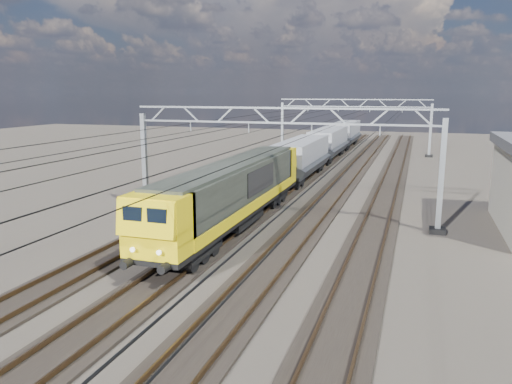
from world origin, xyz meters
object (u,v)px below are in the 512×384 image
(catenary_gantry_mid, at_px, (279,159))
(catenary_gantry_far, at_px, (353,124))
(locomotive, at_px, (234,190))
(hopper_wagon_lead, at_px, (302,156))
(hopper_wagon_mid, at_px, (328,141))
(hopper_wagon_third, at_px, (345,132))

(catenary_gantry_mid, bearing_deg, catenary_gantry_far, 90.00)
(locomotive, relative_size, hopper_wagon_lead, 1.62)
(catenary_gantry_far, relative_size, locomotive, 0.94)
(hopper_wagon_mid, bearing_deg, catenary_gantry_far, 73.50)
(catenary_gantry_far, height_order, hopper_wagon_lead, catenary_gantry_far)
(catenary_gantry_mid, distance_m, locomotive, 3.68)
(catenary_gantry_mid, relative_size, hopper_wagon_lead, 1.53)
(hopper_wagon_lead, bearing_deg, hopper_wagon_mid, 90.00)
(hopper_wagon_third, bearing_deg, catenary_gantry_far, -74.97)
(catenary_gantry_far, height_order, hopper_wagon_third, catenary_gantry_far)
(locomotive, bearing_deg, catenary_gantry_far, 87.04)
(catenary_gantry_mid, distance_m, hopper_wagon_mid, 29.36)
(locomotive, bearing_deg, hopper_wagon_third, 90.00)
(catenary_gantry_mid, distance_m, hopper_wagon_third, 43.53)
(hopper_wagon_mid, relative_size, hopper_wagon_third, 1.00)
(locomotive, relative_size, hopper_wagon_third, 1.62)
(hopper_wagon_lead, relative_size, hopper_wagon_mid, 1.00)
(catenary_gantry_mid, relative_size, catenary_gantry_far, 1.00)
(catenary_gantry_mid, relative_size, locomotive, 0.94)
(catenary_gantry_mid, xyz_separation_m, hopper_wagon_mid, (-2.00, 29.25, -1.67))
(catenary_gantry_far, relative_size, hopper_wagon_third, 1.53)
(catenary_gantry_far, relative_size, hopper_wagon_mid, 1.53)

